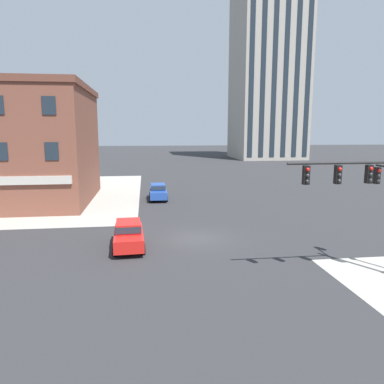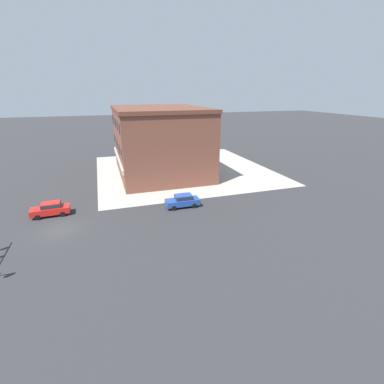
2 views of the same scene
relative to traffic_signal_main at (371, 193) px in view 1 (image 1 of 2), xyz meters
The scene contains 6 objects.
ground_plane 11.45m from the traffic_signal_main, 136.74° to the left, with size 320.00×320.00×0.00m, color #2D2D30.
sidewalk_far_corner 39.15m from the traffic_signal_main, 135.47° to the left, with size 32.00×32.00×0.02m, color #A8A399.
traffic_signal_main is the anchor object (origin of this frame).
car_main_northbound_far 24.24m from the traffic_signal_main, 113.92° to the left, with size 1.93×4.42×1.68m.
car_main_southbound_far 13.90m from the traffic_signal_main, 154.25° to the left, with size 2.05×4.48×1.68m.
residential_tower_skyline_right 84.10m from the traffic_signal_main, 74.88° to the left, with size 17.24×18.39×47.66m.
Camera 1 is at (-3.28, -23.66, 7.26)m, focal length 33.90 mm.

